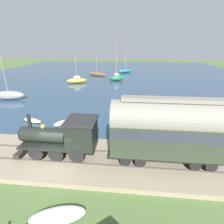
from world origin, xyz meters
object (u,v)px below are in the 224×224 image
sailboat_brown (97,74)px  sailboat_gray (9,95)px  sailboat_green (116,78)px  sailboat_yellow (77,80)px  sailboat_teal (125,71)px  rowboat_off_pier (33,120)px  beached_dinghy (58,216)px  steam_locomotive (66,135)px  rowboat_mid_harbor (63,123)px  passenger_coach (169,128)px

sailboat_brown → sailboat_gray: size_ratio=0.61×
sailboat_green → sailboat_yellow: bearing=98.4°
sailboat_green → sailboat_teal: sailboat_teal is taller
rowboat_off_pier → beached_dinghy: (-11.22, -7.55, 0.02)m
steam_locomotive → sailboat_teal: bearing=-3.7°
steam_locomotive → beached_dinghy: bearing=-166.8°
sailboat_teal → sailboat_gray: size_ratio=0.93×
rowboat_mid_harbor → beached_dinghy: (-10.79, -3.72, -0.06)m
sailboat_yellow → rowboat_mid_harbor: (-22.08, -5.03, -0.37)m
sailboat_green → rowboat_off_pier: (-25.18, 7.61, -0.58)m
rowboat_mid_harbor → sailboat_teal: bearing=-53.5°
sailboat_brown → passenger_coach: bearing=-136.9°
rowboat_off_pier → sailboat_brown: bearing=16.6°
sailboat_teal → sailboat_gray: sailboat_gray is taller
rowboat_off_pier → sailboat_teal: bearing=5.8°
steam_locomotive → beached_dinghy: 5.29m
sailboat_yellow → sailboat_brown: bearing=-38.5°
steam_locomotive → sailboat_brown: (38.28, 4.87, -1.63)m
sailboat_yellow → beached_dinghy: bearing=171.6°
sailboat_yellow → sailboat_gray: (-13.77, 7.05, 0.12)m
sailboat_brown → rowboat_mid_harbor: sailboat_brown is taller
sailboat_teal → beached_dinghy: bearing=149.9°
sailboat_green → steam_locomotive: bearing=164.4°
sailboat_yellow → beached_dinghy: (-32.87, -8.76, -0.42)m
sailboat_teal → beached_dinghy: sailboat_teal is taller
sailboat_brown → beached_dinghy: 43.48m
passenger_coach → beached_dinghy: bearing=128.2°
sailboat_gray → rowboat_off_pier: bearing=-140.2°
sailboat_brown → beached_dinghy: (-43.06, -5.99, -0.32)m
sailboat_brown → sailboat_green: bearing=-112.2°
steam_locomotive → sailboat_gray: (14.31, 14.68, -1.40)m
sailboat_teal → sailboat_brown: size_ratio=1.52×
passenger_coach → steam_locomotive: bearing=90.0°
sailboat_brown → sailboat_yellow: bearing=-169.6°
passenger_coach → sailboat_green: bearing=10.8°
sailboat_teal → beached_dinghy: (-49.61, 1.76, -0.41)m
passenger_coach → rowboat_mid_harbor: (6.01, 9.80, -2.81)m
steam_locomotive → sailboat_brown: bearing=7.2°
sailboat_gray → passenger_coach: bearing=-129.7°
sailboat_green → rowboat_off_pier: bearing=149.7°
sailboat_gray → sailboat_green: bearing=-49.0°
sailboat_gray → beached_dinghy: bearing=-146.9°
steam_locomotive → sailboat_gray: size_ratio=0.64×
steam_locomotive → rowboat_off_pier: steam_locomotive is taller
passenger_coach → sailboat_brown: 40.21m
rowboat_off_pier → rowboat_mid_harbor: bearing=-76.9°
beached_dinghy → rowboat_off_pier: bearing=33.9°
sailboat_yellow → rowboat_off_pier: 21.69m
sailboat_teal → sailboat_yellow: 19.77m
passenger_coach → sailboat_yellow: 31.85m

